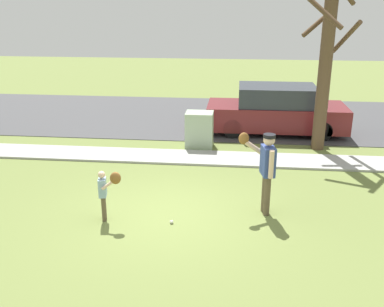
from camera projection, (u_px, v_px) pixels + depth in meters
name	position (u px, v px, depth m)	size (l,w,h in m)	color
ground_plane	(187.00, 159.00, 12.68)	(48.00, 48.00, 0.00)	olive
sidewalk_strip	(187.00, 157.00, 12.76)	(36.00, 1.20, 0.06)	#A3A39E
road_surface	(202.00, 116.00, 17.47)	(36.00, 6.80, 0.02)	#424244
person_adult	(266.00, 165.00, 9.11)	(0.79, 0.62, 1.77)	brown
person_child	(106.00, 189.00, 8.90)	(0.54, 0.38, 1.12)	brown
baseball	(172.00, 222.00, 8.98)	(0.07, 0.07, 0.07)	white
utility_cabinet	(199.00, 130.00, 13.62)	(0.84, 0.70, 1.11)	#9EB293
street_tree_near	(326.00, 59.00, 12.71)	(1.85, 1.88, 5.17)	brown
parked_suv_maroon	(276.00, 110.00, 15.04)	(4.70, 1.90, 1.63)	maroon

